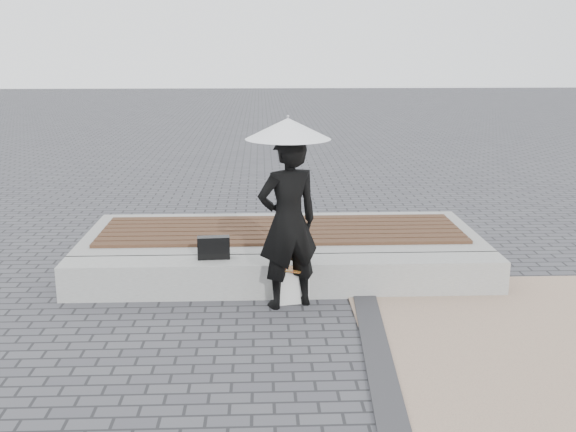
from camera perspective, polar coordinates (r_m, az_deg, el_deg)
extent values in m
plane|color=#47474C|center=(6.38, 0.26, -11.42)|extent=(80.00, 80.00, 0.00)
cube|color=#323235|center=(6.01, 7.83, -13.08)|extent=(0.61, 5.20, 0.04)
cube|color=#AFAFAA|center=(7.79, -0.27, -5.03)|extent=(5.00, 0.45, 0.40)
cube|color=gray|center=(8.93, -0.54, -2.52)|extent=(5.00, 2.00, 0.40)
imported|color=black|center=(7.21, 0.00, -0.52)|extent=(0.80, 0.67, 1.87)
cylinder|color=#AEAEB3|center=(7.11, 0.00, 2.90)|extent=(0.02, 0.02, 0.88)
cone|color=white|center=(7.03, 0.00, 7.28)|extent=(0.88, 0.88, 0.22)
sphere|color=#AEAEB3|center=(7.01, 0.00, 8.28)|extent=(0.03, 0.03, 0.03)
cube|color=black|center=(7.77, -6.20, -2.63)|extent=(0.37, 0.15, 0.26)
cube|color=white|center=(7.52, 0.25, -5.77)|extent=(0.40, 0.24, 0.39)
cube|color=red|center=(7.40, 0.27, -4.44)|extent=(0.32, 0.28, 0.01)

